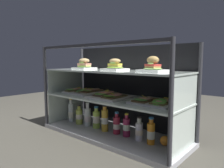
# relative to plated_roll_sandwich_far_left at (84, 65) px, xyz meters

# --- Properties ---
(ground_plane) EXTENTS (6.00, 6.00, 0.02)m
(ground_plane) POSITION_rel_plated_roll_sandwich_far_left_xyz_m (0.41, -0.04, -0.66)
(ground_plane) COLOR #46433B
(ground_plane) RESTS_ON ground
(case_base_deck) EXTENTS (1.41, 0.53, 0.04)m
(case_base_deck) POSITION_rel_plated_roll_sandwich_far_left_xyz_m (0.41, -0.04, -0.63)
(case_base_deck) COLOR #B6B6BB
(case_base_deck) RESTS_ON ground
(case_frame) EXTENTS (1.41, 0.53, 0.84)m
(case_frame) POSITION_rel_plated_roll_sandwich_far_left_xyz_m (0.41, 0.13, -0.19)
(case_frame) COLOR #333338
(case_frame) RESTS_ON ground
(riser_lower_tier) EXTENTS (1.35, 0.47, 0.31)m
(riser_lower_tier) POSITION_rel_plated_roll_sandwich_far_left_xyz_m (0.41, -0.04, -0.46)
(riser_lower_tier) COLOR silver
(riser_lower_tier) RESTS_ON case_base_deck
(shelf_lower_glass) EXTENTS (1.36, 0.48, 0.01)m
(shelf_lower_glass) POSITION_rel_plated_roll_sandwich_far_left_xyz_m (0.41, -0.04, -0.30)
(shelf_lower_glass) COLOR silver
(shelf_lower_glass) RESTS_ON riser_lower_tier
(riser_upper_tier) EXTENTS (1.35, 0.47, 0.23)m
(riser_upper_tier) POSITION_rel_plated_roll_sandwich_far_left_xyz_m (0.41, -0.04, -0.17)
(riser_upper_tier) COLOR silver
(riser_upper_tier) RESTS_ON shelf_lower_glass
(shelf_upper_glass) EXTENTS (1.36, 0.48, 0.01)m
(shelf_upper_glass) POSITION_rel_plated_roll_sandwich_far_left_xyz_m (0.41, -0.04, -0.05)
(shelf_upper_glass) COLOR silver
(shelf_upper_glass) RESTS_ON riser_upper_tier
(plated_roll_sandwich_far_left) EXTENTS (0.19, 0.19, 0.11)m
(plated_roll_sandwich_far_left) POSITION_rel_plated_roll_sandwich_far_left_xyz_m (0.00, 0.00, 0.00)
(plated_roll_sandwich_far_left) COLOR white
(plated_roll_sandwich_far_left) RESTS_ON shelf_upper_glass
(plated_roll_sandwich_left_of_center) EXTENTS (0.19, 0.19, 0.11)m
(plated_roll_sandwich_left_of_center) POSITION_rel_plated_roll_sandwich_far_left_xyz_m (0.41, 0.00, -0.01)
(plated_roll_sandwich_left_of_center) COLOR white
(plated_roll_sandwich_left_of_center) RESTS_ON shelf_upper_glass
(plated_roll_sandwich_mid_left) EXTENTS (0.19, 0.19, 0.12)m
(plated_roll_sandwich_mid_left) POSITION_rel_plated_roll_sandwich_far_left_xyz_m (0.82, -0.04, 0.00)
(plated_roll_sandwich_mid_left) COLOR white
(plated_roll_sandwich_mid_left) RESTS_ON shelf_upper_glass
(open_sandwich_tray_mid_left) EXTENTS (0.34, 0.34, 0.06)m
(open_sandwich_tray_mid_left) POSITION_rel_plated_roll_sandwich_far_left_xyz_m (0.00, -0.01, -0.27)
(open_sandwich_tray_mid_left) COLOR white
(open_sandwich_tray_mid_left) RESTS_ON shelf_lower_glass
(open_sandwich_tray_right_of_center) EXTENTS (0.34, 0.34, 0.06)m
(open_sandwich_tray_right_of_center) POSITION_rel_plated_roll_sandwich_far_left_xyz_m (0.40, -0.05, -0.27)
(open_sandwich_tray_right_of_center) COLOR white
(open_sandwich_tray_right_of_center) RESTS_ON shelf_lower_glass
(open_sandwich_tray_mid_right) EXTENTS (0.34, 0.34, 0.06)m
(open_sandwich_tray_mid_right) POSITION_rel_plated_roll_sandwich_far_left_xyz_m (0.84, -0.02, -0.27)
(open_sandwich_tray_mid_right) COLOR white
(open_sandwich_tray_mid_right) RESTS_ON shelf_lower_glass
(juice_bottle_front_left_end) EXTENTS (0.06, 0.06, 0.25)m
(juice_bottle_front_left_end) POSITION_rel_plated_roll_sandwich_far_left_xyz_m (-0.14, -0.07, -0.51)
(juice_bottle_front_left_end) COLOR silver
(juice_bottle_front_left_end) RESTS_ON case_base_deck
(juice_bottle_tucked_behind) EXTENTS (0.07, 0.07, 0.20)m
(juice_bottle_tucked_behind) POSITION_rel_plated_roll_sandwich_far_left_xyz_m (-0.01, -0.07, -0.53)
(juice_bottle_tucked_behind) COLOR #C1D255
(juice_bottle_tucked_behind) RESTS_ON case_base_deck
(juice_bottle_front_right_end) EXTENTS (0.06, 0.06, 0.24)m
(juice_bottle_front_right_end) POSITION_rel_plated_roll_sandwich_far_left_xyz_m (0.10, -0.05, -0.52)
(juice_bottle_front_right_end) COLOR white
(juice_bottle_front_right_end) RESTS_ON case_base_deck
(juice_bottle_front_fourth) EXTENTS (0.07, 0.07, 0.21)m
(juice_bottle_front_fourth) POSITION_rel_plated_roll_sandwich_far_left_xyz_m (0.22, -0.05, -0.52)
(juice_bottle_front_fourth) COLOR #AFD44E
(juice_bottle_front_fourth) RESTS_ON case_base_deck
(juice_bottle_near_post) EXTENTS (0.06, 0.06, 0.25)m
(juice_bottle_near_post) POSITION_rel_plated_roll_sandwich_far_left_xyz_m (0.34, -0.06, -0.50)
(juice_bottle_near_post) COLOR gold
(juice_bottle_near_post) RESTS_ON case_base_deck
(juice_bottle_back_center) EXTENTS (0.06, 0.06, 0.20)m
(juice_bottle_back_center) POSITION_rel_plated_roll_sandwich_far_left_xyz_m (0.47, -0.04, -0.53)
(juice_bottle_back_center) COLOR #A22238
(juice_bottle_back_center) RESTS_ON case_base_deck
(juice_bottle_front_middle) EXTENTS (0.06, 0.06, 0.20)m
(juice_bottle_front_middle) POSITION_rel_plated_roll_sandwich_far_left_xyz_m (0.58, -0.04, -0.53)
(juice_bottle_front_middle) COLOR #922148
(juice_bottle_front_middle) RESTS_ON case_base_deck
(juice_bottle_back_left) EXTENTS (0.06, 0.06, 0.20)m
(juice_bottle_back_left) POSITION_rel_plated_roll_sandwich_far_left_xyz_m (0.72, -0.05, -0.53)
(juice_bottle_back_left) COLOR white
(juice_bottle_back_left) RESTS_ON case_base_deck
(juice_bottle_back_right) EXTENTS (0.06, 0.06, 0.22)m
(juice_bottle_back_right) POSITION_rel_plated_roll_sandwich_far_left_xyz_m (0.83, -0.05, -0.52)
(juice_bottle_back_right) COLOR orange
(juice_bottle_back_right) RESTS_ON case_base_deck
(orange_fruit_beside_bottles) EXTENTS (0.07, 0.07, 0.07)m
(orange_fruit_beside_bottles) POSITION_rel_plated_roll_sandwich_far_left_xyz_m (0.93, -0.01, -0.57)
(orange_fruit_beside_bottles) COLOR orange
(orange_fruit_beside_bottles) RESTS_ON case_base_deck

